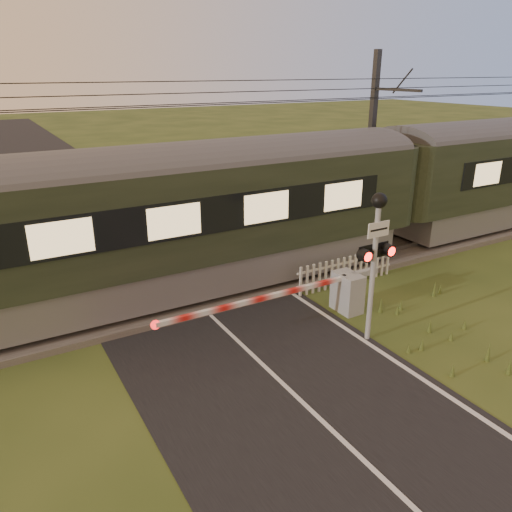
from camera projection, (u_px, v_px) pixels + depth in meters
ground at (313, 413)px, 9.90m from camera, size 160.00×160.00×0.00m
road at (321, 419)px, 9.72m from camera, size 6.00×140.00×0.03m
track_bed at (187, 291)px, 15.15m from camera, size 140.00×3.40×0.39m
overhead_wires at (176, 96)px, 13.16m from camera, size 120.00×0.62×0.62m
train at (388, 188)px, 18.03m from camera, size 44.92×3.10×4.19m
boom_gate at (339, 292)px, 13.75m from camera, size 6.67×0.86×1.14m
crossing_signal at (376, 242)px, 11.71m from camera, size 0.96×0.37×3.77m
picket_fence at (346, 271)px, 15.61m from camera, size 3.71×0.08×0.95m
catenary_mast at (372, 141)px, 19.90m from camera, size 0.22×2.46×7.11m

